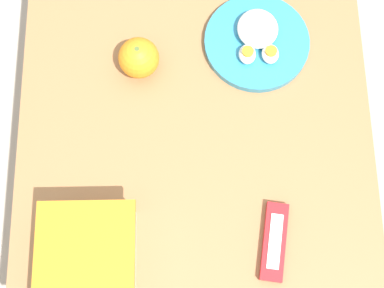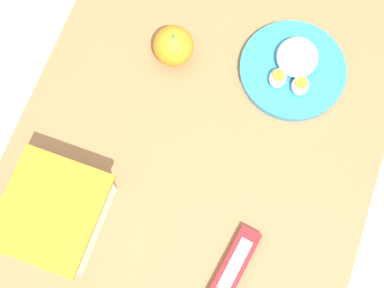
{
  "view_description": "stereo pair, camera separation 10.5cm",
  "coord_description": "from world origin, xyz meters",
  "px_view_note": "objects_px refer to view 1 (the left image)",
  "views": [
    {
      "loc": [
        -0.36,
        0.01,
        1.78
      ],
      "look_at": [
        -0.07,
        0.01,
        0.77
      ],
      "focal_mm": 50.0,
      "sensor_mm": 36.0,
      "label": 1
    },
    {
      "loc": [
        -0.35,
        -0.09,
        1.78
      ],
      "look_at": [
        -0.07,
        0.01,
        0.77
      ],
      "focal_mm": 50.0,
      "sensor_mm": 36.0,
      "label": 2
    }
  ],
  "objects_px": {
    "food_container": "(90,258)",
    "orange_fruit": "(139,58)",
    "rice_plate": "(257,40)",
    "candy_bar": "(274,242)"
  },
  "relations": [
    {
      "from": "food_container",
      "to": "orange_fruit",
      "type": "bearing_deg",
      "value": -11.88
    },
    {
      "from": "orange_fruit",
      "to": "rice_plate",
      "type": "xyz_separation_m",
      "value": [
        0.05,
        -0.25,
        -0.03
      ]
    },
    {
      "from": "orange_fruit",
      "to": "rice_plate",
      "type": "distance_m",
      "value": 0.25
    },
    {
      "from": "food_container",
      "to": "rice_plate",
      "type": "distance_m",
      "value": 0.56
    },
    {
      "from": "candy_bar",
      "to": "food_container",
      "type": "bearing_deg",
      "value": 94.7
    },
    {
      "from": "food_container",
      "to": "rice_plate",
      "type": "relative_size",
      "value": 0.87
    },
    {
      "from": "rice_plate",
      "to": "food_container",
      "type": "bearing_deg",
      "value": 143.61
    },
    {
      "from": "food_container",
      "to": "orange_fruit",
      "type": "height_order",
      "value": "food_container"
    },
    {
      "from": "food_container",
      "to": "rice_plate",
      "type": "height_order",
      "value": "food_container"
    },
    {
      "from": "food_container",
      "to": "rice_plate",
      "type": "xyz_separation_m",
      "value": [
        0.45,
        -0.33,
        -0.03
      ]
    }
  ]
}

